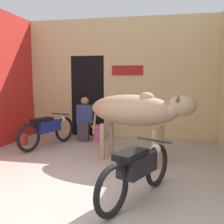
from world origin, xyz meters
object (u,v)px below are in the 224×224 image
at_px(motorcycle_near, 137,169).
at_px(plastic_stool, 97,133).
at_px(shopkeeper_seated, 84,118).
at_px(cow, 136,111).
at_px(motorcycle_far, 48,129).
at_px(bucket, 22,140).

bearing_deg(motorcycle_near, plastic_stool, 113.51).
bearing_deg(shopkeeper_seated, plastic_stool, -3.96).
xyz_separation_m(motorcycle_near, shopkeeper_seated, (-1.83, 3.35, 0.19)).
height_order(cow, motorcycle_far, cow).
bearing_deg(plastic_stool, bucket, -157.19).
bearing_deg(motorcycle_near, cow, 97.10).
distance_m(motorcycle_near, motorcycle_far, 3.56).
height_order(shopkeeper_seated, plastic_stool, shopkeeper_seated).
relative_size(motorcycle_near, motorcycle_far, 0.95).
relative_size(shopkeeper_seated, plastic_stool, 2.80).
xyz_separation_m(motorcycle_far, shopkeeper_seated, (0.70, 0.85, 0.19)).
bearing_deg(cow, shopkeeper_seated, 133.55).
height_order(plastic_stool, bucket, plastic_stool).
distance_m(motorcycle_near, bucket, 4.17).
height_order(motorcycle_far, plastic_stool, motorcycle_far).
xyz_separation_m(motorcycle_near, plastic_stool, (-1.45, 3.33, -0.21)).
height_order(motorcycle_near, shopkeeper_seated, shopkeeper_seated).
xyz_separation_m(motorcycle_near, bucket, (-3.28, 2.56, -0.31)).
distance_m(motorcycle_far, shopkeeper_seated, 1.12).
distance_m(cow, shopkeeper_seated, 2.39).
xyz_separation_m(motorcycle_near, motorcycle_far, (-2.53, 2.51, 0.01)).
bearing_deg(shopkeeper_seated, motorcycle_far, -129.77).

